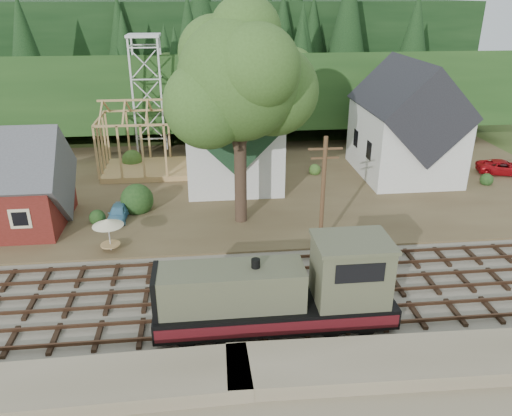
{
  "coord_description": "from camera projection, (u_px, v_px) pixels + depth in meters",
  "views": [
    {
      "loc": [
        -0.55,
        -24.26,
        16.24
      ],
      "look_at": [
        2.71,
        6.0,
        3.0
      ],
      "focal_mm": 35.0,
      "sensor_mm": 36.0,
      "label": 1
    }
  ],
  "objects": [
    {
      "name": "locomotive",
      "position": [
        284.0,
        293.0,
        25.37
      ],
      "size": [
        12.11,
        3.03,
        4.84
      ],
      "color": "black",
      "rests_on": "railroad_bed"
    },
    {
      "name": "railroad_bed",
      "position": [
        220.0,
        298.0,
        28.62
      ],
      "size": [
        64.0,
        11.0,
        0.16
      ],
      "primitive_type": "cube",
      "color": "#726B5B",
      "rests_on": "ground"
    },
    {
      "name": "embankment",
      "position": [
        229.0,
        413.0,
        20.9
      ],
      "size": [
        64.0,
        5.0,
        1.6
      ],
      "primitive_type": "cube",
      "color": "#7F7259",
      "rests_on": "ground"
    },
    {
      "name": "car_red",
      "position": [
        503.0,
        167.0,
        47.18
      ],
      "size": [
        5.17,
        3.37,
        1.32
      ],
      "primitive_type": "imported",
      "rotation": [
        0.0,
        0.0,
        1.3
      ],
      "color": "#B00E14",
      "rests_on": "village_flat"
    },
    {
      "name": "car_blue",
      "position": [
        118.0,
        213.0,
        37.72
      ],
      "size": [
        1.45,
        3.38,
        1.14
      ],
      "primitive_type": "imported",
      "rotation": [
        0.0,
        0.0,
        -0.03
      ],
      "color": "#5DA2C8",
      "rests_on": "village_flat"
    },
    {
      "name": "ridge",
      "position": [
        206.0,
        100.0,
        81.53
      ],
      "size": [
        80.0,
        20.0,
        12.0
      ],
      "primitive_type": "cube",
      "color": "black",
      "rests_on": "ground"
    },
    {
      "name": "telegraph_pole_near",
      "position": [
        323.0,
        192.0,
        32.38
      ],
      "size": [
        2.2,
        0.28,
        8.0
      ],
      "color": "#4C331E",
      "rests_on": "ground"
    },
    {
      "name": "hillside",
      "position": [
        207.0,
        123.0,
        66.94
      ],
      "size": [
        70.0,
        28.96,
        12.74
      ],
      "primitive_type": "cube",
      "rotation": [
        -0.17,
        0.0,
        0.0
      ],
      "color": "#1E3F19",
      "rests_on": "ground"
    },
    {
      "name": "patio_set",
      "position": [
        108.0,
        224.0,
        32.7
      ],
      "size": [
        2.05,
        2.05,
        2.28
      ],
      "color": "silver",
      "rests_on": "village_flat"
    },
    {
      "name": "village_flat",
      "position": [
        212.0,
        186.0,
        45.0
      ],
      "size": [
        64.0,
        26.0,
        0.3
      ],
      "primitive_type": "cube",
      "color": "brown",
      "rests_on": "ground"
    },
    {
      "name": "lattice_tower",
      "position": [
        145.0,
        59.0,
        49.59
      ],
      "size": [
        3.2,
        3.2,
        12.12
      ],
      "color": "silver",
      "rests_on": "village_flat"
    },
    {
      "name": "farmhouse",
      "position": [
        406.0,
        126.0,
        45.8
      ],
      "size": [
        8.4,
        10.8,
        10.6
      ],
      "color": "silver",
      "rests_on": "village_flat"
    },
    {
      "name": "big_tree",
      "position": [
        242.0,
        88.0,
        33.98
      ],
      "size": [
        10.9,
        8.4,
        14.7
      ],
      "color": "#38281E",
      "rests_on": "village_flat"
    },
    {
      "name": "timber_frame",
      "position": [
        146.0,
        142.0,
        46.81
      ],
      "size": [
        8.2,
        6.2,
        6.99
      ],
      "color": "tan",
      "rests_on": "village_flat"
    },
    {
      "name": "ground",
      "position": [
        220.0,
        299.0,
        28.65
      ],
      "size": [
        140.0,
        140.0,
        0.0
      ],
      "primitive_type": "plane",
      "color": "#384C1E",
      "rests_on": "ground"
    },
    {
      "name": "church",
      "position": [
        232.0,
        126.0,
        44.72
      ],
      "size": [
        8.4,
        15.17,
        13.0
      ],
      "color": "silver",
      "rests_on": "village_flat"
    }
  ]
}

